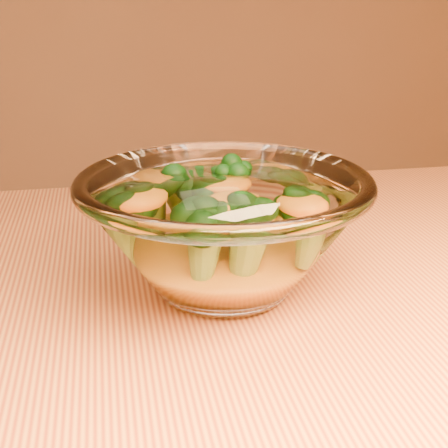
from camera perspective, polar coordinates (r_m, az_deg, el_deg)
The scene contains 4 objects.
table at distance 0.54m, azimuth 6.83°, elevation -18.51°, with size 1.20×0.80×0.75m.
glass_bowl at distance 0.51m, azimuth 0.00°, elevation -0.55°, with size 0.24×0.24×0.11m.
cheese_sauce at distance 0.52m, azimuth 0.00°, elevation -2.85°, with size 0.12×0.12×0.03m, color orange.
broccoli_heap at distance 0.52m, azimuth -0.75°, elevation 1.32°, with size 0.17×0.15×0.07m.
Camera 1 is at (-0.14, -0.40, 0.99)m, focal length 50.00 mm.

